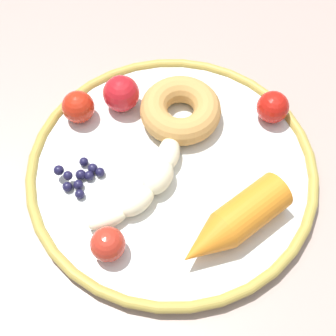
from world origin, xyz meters
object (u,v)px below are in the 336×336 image
object	(u,v)px
dining_table	(186,199)
tomato_far	(117,93)
tomato_mid	(103,244)
plate	(168,169)
banana	(147,175)
blueberry_pile	(76,176)
tomato_extra	(269,107)
tomato_near	(74,107)
carrot_orange	(228,223)
donut	(177,110)

from	to	relation	value
dining_table	tomato_far	xyz separation A→B (m)	(0.07, 0.09, 0.11)
dining_table	tomato_mid	world-z (taller)	tomato_mid
plate	banana	distance (m)	0.03
dining_table	blueberry_pile	size ratio (longest dim) A/B	21.43
tomato_extra	tomato_far	bearing A→B (deg)	89.45
tomato_near	tomato_extra	xyz separation A→B (m)	(0.02, -0.23, -0.00)
tomato_far	tomato_extra	size ratio (longest dim) A/B	1.15
carrot_orange	tomato_extra	size ratio (longest dim) A/B	3.21
tomato_far	donut	bearing A→B (deg)	-100.82
tomato_far	dining_table	bearing A→B (deg)	-128.89
dining_table	tomato_near	distance (m)	0.18
carrot_orange	tomato_near	distance (m)	0.23
plate	blueberry_pile	world-z (taller)	blueberry_pile
banana	dining_table	bearing A→B (deg)	-55.88
carrot_orange	banana	bearing A→B (deg)	58.83
plate	dining_table	bearing A→B (deg)	-62.79
banana	blueberry_pile	xyz separation A→B (m)	(-0.01, 0.08, -0.01)
plate	carrot_orange	size ratio (longest dim) A/B	2.70
carrot_orange	tomato_extra	xyz separation A→B (m)	(0.15, -0.04, -0.00)
dining_table	blueberry_pile	distance (m)	0.16
donut	blueberry_pile	xyz separation A→B (m)	(-0.09, 0.10, -0.01)
tomato_mid	tomato_far	xyz separation A→B (m)	(0.19, 0.01, 0.00)
dining_table	donut	bearing A→B (deg)	17.59
tomato_near	tomato_extra	distance (m)	0.23
tomato_mid	dining_table	bearing A→B (deg)	-33.73
tomato_near	tomato_mid	xyz separation A→B (m)	(-0.17, -0.06, -0.00)
tomato_near	tomato_far	distance (m)	0.05
plate	carrot_orange	xyz separation A→B (m)	(-0.07, -0.07, 0.02)
donut	banana	bearing A→B (deg)	164.29
banana	tomato_near	size ratio (longest dim) A/B	4.31
tomato_mid	carrot_orange	bearing A→B (deg)	-75.14
tomato_far	tomato_near	bearing A→B (deg)	114.93
dining_table	plate	bearing A→B (deg)	117.21
blueberry_pile	tomato_near	distance (m)	0.09
donut	tomato_far	world-z (taller)	tomato_far
donut	tomato_near	distance (m)	0.12
blueberry_pile	tomato_extra	xyz separation A→B (m)	(0.11, -0.21, 0.01)
donut	tomato_far	bearing A→B (deg)	79.18
dining_table	tomato_near	size ratio (longest dim) A/B	30.43
tomato_extra	banana	bearing A→B (deg)	127.31
tomato_mid	donut	bearing A→B (deg)	-18.56
carrot_orange	tomato_near	xyz separation A→B (m)	(0.13, 0.18, -0.00)
tomato_far	tomato_extra	world-z (taller)	tomato_far
banana	tomato_near	distance (m)	0.12
dining_table	donut	distance (m)	0.13
banana	carrot_orange	bearing A→B (deg)	-121.17
plate	donut	xyz separation A→B (m)	(0.07, -0.00, 0.02)
dining_table	blueberry_pile	xyz separation A→B (m)	(-0.04, 0.12, 0.10)
banana	tomato_mid	bearing A→B (deg)	158.62
carrot_orange	tomato_extra	bearing A→B (deg)	-15.49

